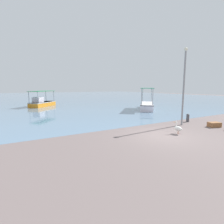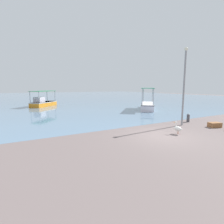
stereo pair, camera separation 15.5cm
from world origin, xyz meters
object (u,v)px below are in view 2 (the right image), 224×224
object	(u,v)px
fishing_boat_outer	(43,103)
pelican	(178,128)
cargo_crate	(215,125)
mooring_bollard	(188,118)
lamp_post	(184,83)
fishing_boat_near_right	(148,105)

from	to	relation	value
fishing_boat_outer	pelican	size ratio (longest dim) A/B	5.90
cargo_crate	mooring_bollard	bearing A→B (deg)	91.01
lamp_post	cargo_crate	distance (m)	3.98
fishing_boat_outer	mooring_bollard	size ratio (longest dim) A/B	6.50
fishing_boat_outer	fishing_boat_near_right	bearing A→B (deg)	-41.36
cargo_crate	fishing_boat_near_right	bearing A→B (deg)	76.11
pelican	fishing_boat_outer	bearing A→B (deg)	103.93
pelican	mooring_bollard	bearing A→B (deg)	29.73
fishing_boat_near_right	fishing_boat_outer	bearing A→B (deg)	138.64
fishing_boat_outer	cargo_crate	bearing A→B (deg)	-66.45
fishing_boat_near_right	fishing_boat_outer	distance (m)	16.22
fishing_boat_outer	pelican	xyz separation A→B (m)	(5.37, -21.67, -0.23)
pelican	cargo_crate	world-z (taller)	pelican
fishing_boat_near_right	mooring_bollard	xyz separation A→B (m)	(-2.76, -8.64, -0.20)
mooring_bollard	lamp_post	bearing A→B (deg)	-158.43
mooring_bollard	cargo_crate	world-z (taller)	mooring_bollard
lamp_post	mooring_bollard	size ratio (longest dim) A/B	8.33
lamp_post	fishing_boat_near_right	bearing A→B (deg)	64.98
fishing_boat_near_right	cargo_crate	world-z (taller)	fishing_boat_near_right
fishing_boat_near_right	mooring_bollard	distance (m)	9.07
lamp_post	cargo_crate	size ratio (longest dim) A/B	6.95
fishing_boat_outer	cargo_crate	world-z (taller)	fishing_boat_outer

